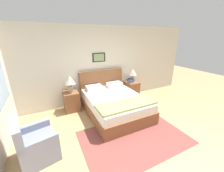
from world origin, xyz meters
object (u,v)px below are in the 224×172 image
(bed, at_px, (114,104))
(table_lamp_near_window, at_px, (70,81))
(table_lamp_by_door, at_px, (132,73))
(nightstand_near_window, at_px, (71,101))
(armchair, at_px, (36,145))
(nightstand_by_door, at_px, (131,90))

(bed, relative_size, table_lamp_near_window, 3.94)
(bed, bearing_deg, table_lamp_by_door, 33.91)
(bed, bearing_deg, nightstand_near_window, 145.70)
(bed, height_order, nightstand_near_window, bed)
(armchair, bearing_deg, table_lamp_near_window, 136.32)
(armchair, xyz_separation_m, table_lamp_by_door, (3.25, 1.61, 0.66))
(nightstand_near_window, relative_size, table_lamp_by_door, 1.17)
(nightstand_near_window, bearing_deg, table_lamp_near_window, -33.01)
(table_lamp_by_door, bearing_deg, bed, -146.09)
(bed, height_order, nightstand_by_door, bed)
(armchair, distance_m, table_lamp_near_window, 2.00)
(table_lamp_near_window, bearing_deg, armchair, -121.53)
(nightstand_near_window, height_order, table_lamp_near_window, table_lamp_near_window)
(nightstand_near_window, relative_size, nightstand_by_door, 1.00)
(armchair, bearing_deg, bed, 99.62)
(nightstand_near_window, bearing_deg, table_lamp_by_door, -0.27)
(bed, height_order, table_lamp_by_door, bed)
(nightstand_by_door, bearing_deg, table_lamp_near_window, -179.73)
(nightstand_by_door, xyz_separation_m, table_lamp_near_window, (-2.26, -0.01, 0.67))
(table_lamp_near_window, height_order, table_lamp_by_door, same)
(armchair, distance_m, nightstand_by_door, 3.63)
(bed, distance_m, armchair, 2.27)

